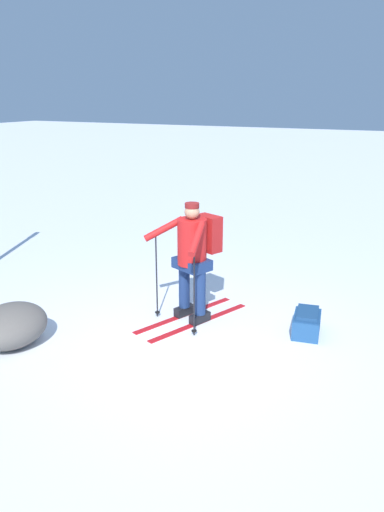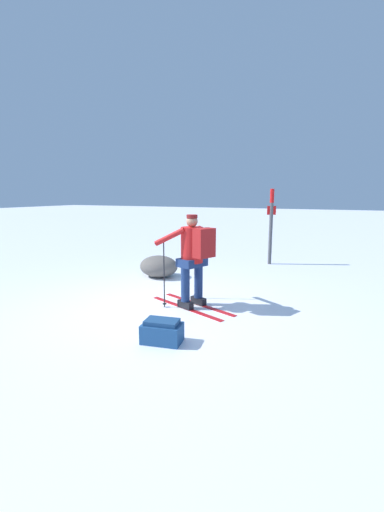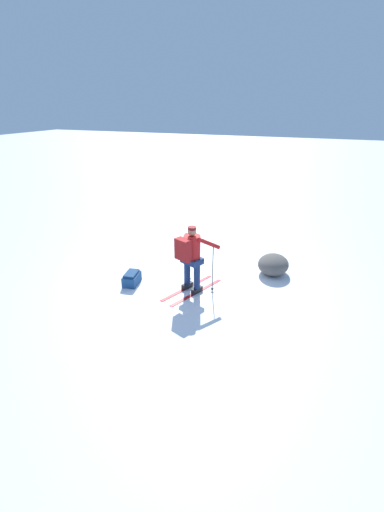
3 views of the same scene
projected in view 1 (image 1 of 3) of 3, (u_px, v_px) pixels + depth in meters
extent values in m
plane|color=white|center=(189.00, 340.00, 6.20)|extent=(80.00, 80.00, 0.00)
cube|color=red|center=(200.00, 322.00, 6.67)|extent=(1.62, 0.71, 0.01)
cube|color=black|center=(200.00, 318.00, 6.65)|extent=(0.32, 0.21, 0.12)
cylinder|color=navy|center=(200.00, 291.00, 6.53)|extent=(0.15, 0.15, 0.66)
cube|color=red|center=(184.00, 315.00, 6.90)|extent=(1.62, 0.71, 0.01)
cube|color=black|center=(184.00, 311.00, 6.88)|extent=(0.32, 0.21, 0.12)
cylinder|color=navy|center=(184.00, 284.00, 6.75)|extent=(0.15, 0.15, 0.66)
cube|color=navy|center=(192.00, 264.00, 6.54)|extent=(0.47, 0.55, 0.14)
cylinder|color=red|center=(192.00, 242.00, 6.45)|extent=(0.38, 0.38, 0.60)
sphere|color=tan|center=(192.00, 212.00, 6.32)|extent=(0.19, 0.19, 0.19)
cylinder|color=maroon|center=(192.00, 205.00, 6.30)|extent=(0.18, 0.18, 0.06)
cube|color=maroon|center=(208.00, 233.00, 6.61)|extent=(0.31, 0.40, 0.48)
cylinder|color=black|center=(194.00, 292.00, 6.14)|extent=(0.02, 0.02, 1.19)
cylinder|color=black|center=(194.00, 331.00, 6.31)|extent=(0.07, 0.07, 0.01)
cylinder|color=red|center=(197.00, 239.00, 6.05)|extent=(0.54, 0.19, 0.33)
cylinder|color=black|center=(157.00, 276.00, 6.68)|extent=(0.02, 0.02, 1.19)
cylinder|color=black|center=(157.00, 312.00, 6.84)|extent=(0.07, 0.07, 0.01)
cylinder|color=red|center=(164.00, 229.00, 6.49)|extent=(0.38, 0.49, 0.33)
cube|color=navy|center=(307.00, 324.00, 6.33)|extent=(0.57, 0.41, 0.25)
cube|color=navy|center=(307.00, 313.00, 6.28)|extent=(0.48, 0.33, 0.06)
ellipsoid|color=#5B5651|center=(11.00, 325.00, 6.02)|extent=(0.92, 0.78, 0.51)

